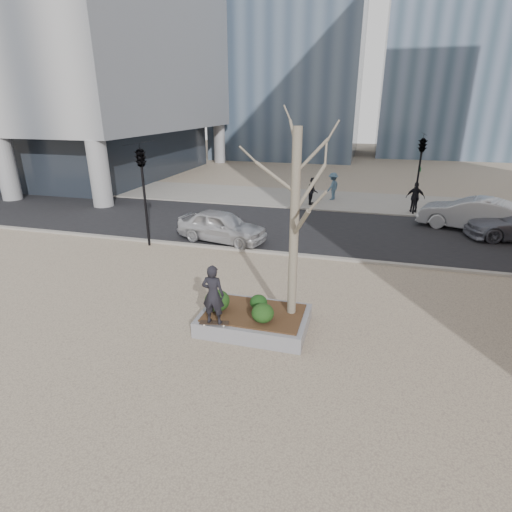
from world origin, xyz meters
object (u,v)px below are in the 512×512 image
(skateboarder, at_px, (213,295))
(police_car, at_px, (222,226))
(planter, at_px, (254,320))
(skateboard, at_px, (214,323))

(skateboarder, height_order, police_car, skateboarder)
(planter, relative_size, skateboarder, 1.83)
(planter, xyz_separation_m, police_car, (-3.51, 7.00, 0.51))
(skateboarder, bearing_deg, police_car, -72.98)
(skateboarder, bearing_deg, skateboard, -91.51)
(police_car, bearing_deg, planter, -142.04)
(planter, bearing_deg, skateboarder, -134.49)
(skateboard, height_order, police_car, police_car)
(planter, bearing_deg, skateboard, -134.49)
(planter, distance_m, police_car, 7.85)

